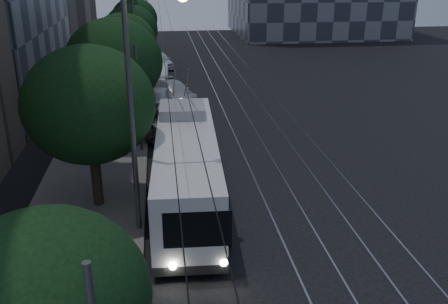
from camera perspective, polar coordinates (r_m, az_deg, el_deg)
name	(u,v)px	position (r m, az deg, el deg)	size (l,w,h in m)	color
ground	(274,238)	(19.72, 5.76, -9.81)	(120.00, 120.00, 0.00)	black
sidewalk	(115,104)	(37.92, -12.35, 5.38)	(5.00, 90.00, 0.15)	slate
tram_rails	(248,100)	(38.36, 2.77, 5.93)	(4.52, 90.00, 0.02)	gray
overhead_wires	(147,57)	(37.02, -8.81, 10.64)	(2.23, 90.00, 6.00)	black
trolleybus	(187,166)	(21.80, -4.31, -1.61)	(3.09, 12.33, 5.63)	#BABABD
pickup_silver	(169,119)	(31.16, -6.29, 3.73)	(2.73, 5.91, 1.64)	#9B9DA2
car_white_a	(158,99)	(35.98, -7.52, 5.97)	(1.80, 4.48, 1.53)	silver
car_white_b	(175,92)	(38.26, -5.65, 6.90)	(1.99, 4.91, 1.42)	#B2B2B7
car_white_c	(160,73)	(45.01, -7.37, 8.98)	(1.48, 4.24, 1.40)	white
car_white_d	(159,60)	(50.38, -7.42, 10.39)	(1.85, 4.60, 1.57)	silver
tree_0	(48,301)	(10.78, -19.52, -15.78)	(4.10, 4.10, 5.73)	black
tree_1	(89,105)	(20.97, -15.16, 5.20)	(5.37, 5.37, 7.03)	black
tree_2	(114,62)	(29.27, -12.45, 9.99)	(5.48, 5.48, 7.14)	black
tree_3	(123,44)	(35.62, -11.45, 12.02)	(4.60, 4.60, 6.76)	black
tree_4	(131,30)	(46.85, -10.60, 13.59)	(4.82, 4.82, 6.35)	black
tree_5	(134,19)	(55.36, -10.20, 14.74)	(4.85, 4.85, 6.35)	black
streetlamp_near	(141,91)	(18.22, -9.44, 6.94)	(2.30, 0.44, 9.45)	#4F4F52
streetlamp_far	(139,22)	(37.27, -9.67, 14.48)	(2.38, 0.44, 9.82)	#4F4F52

